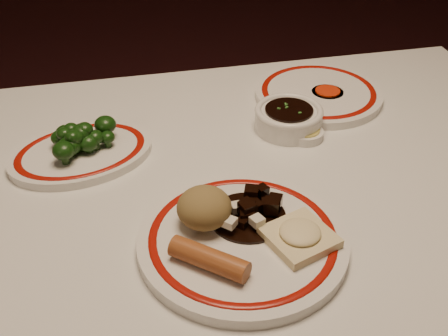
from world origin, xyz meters
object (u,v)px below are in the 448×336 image
at_px(spring_roll, 209,259).
at_px(fried_wonton, 300,236).
at_px(broccoli_pile, 78,138).
at_px(main_plate, 243,240).
at_px(broccoli_plate, 81,153).
at_px(soy_bowl, 288,119).
at_px(stirfry_heap, 250,210).
at_px(rice_mound, 204,208).
at_px(dining_table, 244,236).

height_order(spring_roll, fried_wonton, spring_roll).
relative_size(spring_roll, broccoli_pile, 0.97).
height_order(main_plate, fried_wonton, fried_wonton).
xyz_separation_m(broccoli_plate, soy_bowl, (0.37, 0.01, 0.01)).
distance_m(main_plate, stirfry_heap, 0.05).
bearing_deg(stirfry_heap, main_plate, -118.33).
bearing_deg(soy_bowl, rice_mound, -129.67).
relative_size(dining_table, broccoli_pile, 10.72).
xyz_separation_m(stirfry_heap, broccoli_plate, (-0.24, 0.23, -0.02)).
relative_size(stirfry_heap, broccoli_pile, 1.00).
height_order(fried_wonton, broccoli_pile, broccoli_pile).
relative_size(broccoli_pile, soy_bowl, 0.91).
distance_m(rice_mound, soy_bowl, 0.32).
bearing_deg(broccoli_plate, fried_wonton, -45.72).
bearing_deg(spring_roll, broccoli_pile, 67.15).
xyz_separation_m(main_plate, fried_wonton, (0.07, -0.03, 0.02)).
bearing_deg(main_plate, broccoli_plate, 128.65).
relative_size(stirfry_heap, broccoli_plate, 0.39).
relative_size(stirfry_heap, soy_bowl, 0.91).
xyz_separation_m(spring_roll, broccoli_plate, (-0.16, 0.32, -0.02)).
xyz_separation_m(fried_wonton, broccoli_pile, (-0.29, 0.30, 0.01)).
distance_m(stirfry_heap, soy_bowl, 0.28).
xyz_separation_m(dining_table, rice_mound, (-0.08, -0.08, 0.14)).
bearing_deg(dining_table, fried_wonton, -74.02).
height_order(rice_mound, spring_roll, rice_mound).
bearing_deg(dining_table, rice_mound, -136.53).
bearing_deg(main_plate, soy_bowl, 61.00).
xyz_separation_m(spring_roll, stirfry_heap, (0.08, 0.09, -0.00)).
bearing_deg(soy_bowl, dining_table, -126.11).
distance_m(broccoli_plate, broccoli_pile, 0.03).
height_order(dining_table, broccoli_plate, broccoli_plate).
bearing_deg(broccoli_pile, rice_mound, -53.86).
xyz_separation_m(dining_table, fried_wonton, (0.04, -0.14, 0.12)).
relative_size(dining_table, stirfry_heap, 10.76).
distance_m(main_plate, fried_wonton, 0.08).
xyz_separation_m(stirfry_heap, soy_bowl, (0.14, 0.25, -0.01)).
height_order(dining_table, spring_roll, spring_roll).
relative_size(dining_table, fried_wonton, 11.12).
relative_size(rice_mound, soy_bowl, 0.64).
relative_size(fried_wonton, stirfry_heap, 0.97).
height_order(broccoli_plate, soy_bowl, soy_bowl).
height_order(dining_table, fried_wonton, fried_wonton).
height_order(main_plate, spring_roll, spring_roll).
relative_size(main_plate, rice_mound, 4.84).
bearing_deg(broccoli_pile, dining_table, -32.38).
bearing_deg(dining_table, broccoli_plate, 147.81).
relative_size(fried_wonton, soy_bowl, 0.88).
bearing_deg(broccoli_plate, dining_table, -32.19).
height_order(spring_roll, broccoli_pile, broccoli_pile).
relative_size(dining_table, soy_bowl, 9.78).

